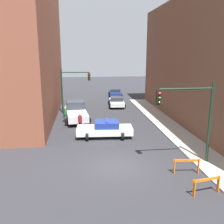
% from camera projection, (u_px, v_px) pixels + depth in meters
% --- Properties ---
extents(ground_plane, '(120.00, 120.00, 0.00)m').
position_uv_depth(ground_plane, '(117.00, 167.00, 15.81)').
color(ground_plane, '#2D2D33').
extents(sidewalk_right, '(2.40, 44.00, 0.12)m').
position_uv_depth(sidewalk_right, '(209.00, 161.00, 16.52)').
color(sidewalk_right, '#B2ADA3').
rests_on(sidewalk_right, ground_plane).
extents(traffic_light_near, '(3.64, 0.35, 5.20)m').
position_uv_depth(traffic_light_near, '(193.00, 111.00, 15.43)').
color(traffic_light_near, black).
rests_on(traffic_light_near, sidewalk_right).
extents(traffic_light_far, '(3.44, 0.35, 5.20)m').
position_uv_depth(traffic_light_far, '(71.00, 85.00, 29.14)').
color(traffic_light_far, black).
rests_on(traffic_light_far, ground_plane).
extents(police_car, '(4.81, 2.56, 1.52)m').
position_uv_depth(police_car, '(105.00, 129.00, 21.20)').
color(police_car, white).
rests_on(police_car, ground_plane).
extents(white_truck, '(3.00, 5.58, 1.90)m').
position_uv_depth(white_truck, '(76.00, 112.00, 26.51)').
color(white_truck, silver).
rests_on(white_truck, ground_plane).
extents(parked_car_near, '(2.47, 4.42, 1.31)m').
position_uv_depth(parked_car_near, '(117.00, 101.00, 33.28)').
color(parked_car_near, silver).
rests_on(parked_car_near, ground_plane).
extents(parked_car_mid, '(2.54, 4.45, 1.31)m').
position_uv_depth(parked_car_mid, '(115.00, 92.00, 40.88)').
color(parked_car_mid, navy).
rests_on(parked_car_mid, ground_plane).
extents(pedestrian_crossing, '(0.43, 0.43, 1.66)m').
position_uv_depth(pedestrian_crossing, '(80.00, 122.00, 22.81)').
color(pedestrian_crossing, black).
rests_on(pedestrian_crossing, ground_plane).
extents(pedestrian_corner, '(0.46, 0.46, 1.66)m').
position_uv_depth(pedestrian_corner, '(65.00, 114.00, 25.55)').
color(pedestrian_corner, '#474C66').
rests_on(pedestrian_corner, ground_plane).
extents(barrier_front, '(1.58, 0.42, 0.90)m').
position_uv_depth(barrier_front, '(207.00, 183.00, 12.60)').
color(barrier_front, orange).
rests_on(barrier_front, ground_plane).
extents(barrier_mid, '(1.60, 0.31, 0.90)m').
position_uv_depth(barrier_mid, '(187.00, 164.00, 14.80)').
color(barrier_mid, orange).
rests_on(barrier_mid, ground_plane).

